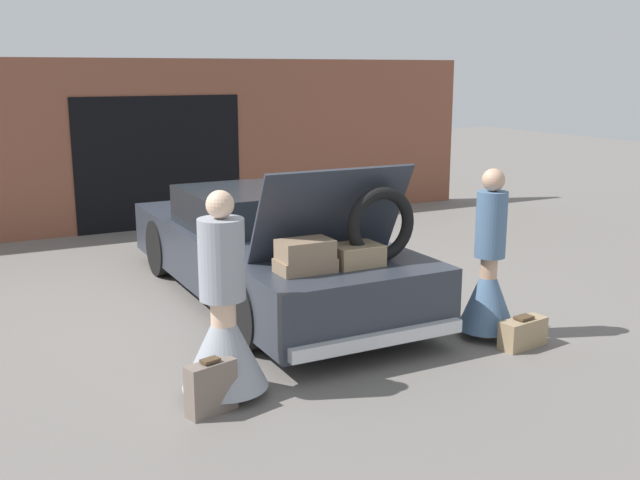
{
  "coord_description": "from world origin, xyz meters",
  "views": [
    {
      "loc": [
        -3.35,
        -7.8,
        2.62
      ],
      "look_at": [
        0.0,
        -1.35,
        0.96
      ],
      "focal_mm": 42.0,
      "sensor_mm": 36.0,
      "label": 1
    }
  ],
  "objects_px": {
    "person_right": "(488,278)",
    "suitcase_beside_left_person": "(211,387)",
    "person_left": "(224,326)",
    "suitcase_beside_right_person": "(523,333)",
    "car": "(267,249)"
  },
  "relations": [
    {
      "from": "person_left",
      "to": "suitcase_beside_right_person",
      "type": "height_order",
      "value": "person_left"
    },
    {
      "from": "person_left",
      "to": "suitcase_beside_left_person",
      "type": "xyz_separation_m",
      "value": [
        -0.21,
        -0.25,
        -0.39
      ]
    },
    {
      "from": "person_right",
      "to": "suitcase_beside_left_person",
      "type": "xyz_separation_m",
      "value": [
        -3.03,
        -0.37,
        -0.4
      ]
    },
    {
      "from": "suitcase_beside_right_person",
      "to": "suitcase_beside_left_person",
      "type": "bearing_deg",
      "value": 179.48
    },
    {
      "from": "person_left",
      "to": "person_right",
      "type": "bearing_deg",
      "value": 102.2
    },
    {
      "from": "suitcase_beside_left_person",
      "to": "suitcase_beside_right_person",
      "type": "xyz_separation_m",
      "value": [
        3.14,
        -0.03,
        -0.07
      ]
    },
    {
      "from": "person_right",
      "to": "suitcase_beside_right_person",
      "type": "bearing_deg",
      "value": -165.89
    },
    {
      "from": "suitcase_beside_left_person",
      "to": "suitcase_beside_right_person",
      "type": "distance_m",
      "value": 3.14
    },
    {
      "from": "car",
      "to": "suitcase_beside_right_person",
      "type": "relative_size",
      "value": 9.48
    },
    {
      "from": "car",
      "to": "person_right",
      "type": "distance_m",
      "value": 2.65
    },
    {
      "from": "suitcase_beside_left_person",
      "to": "suitcase_beside_right_person",
      "type": "height_order",
      "value": "suitcase_beside_left_person"
    },
    {
      "from": "suitcase_beside_right_person",
      "to": "car",
      "type": "bearing_deg",
      "value": 119.97
    },
    {
      "from": "person_left",
      "to": "suitcase_beside_left_person",
      "type": "bearing_deg",
      "value": -29.69
    },
    {
      "from": "car",
      "to": "person_right",
      "type": "relative_size",
      "value": 2.94
    },
    {
      "from": "person_left",
      "to": "person_right",
      "type": "distance_m",
      "value": 2.82
    }
  ]
}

